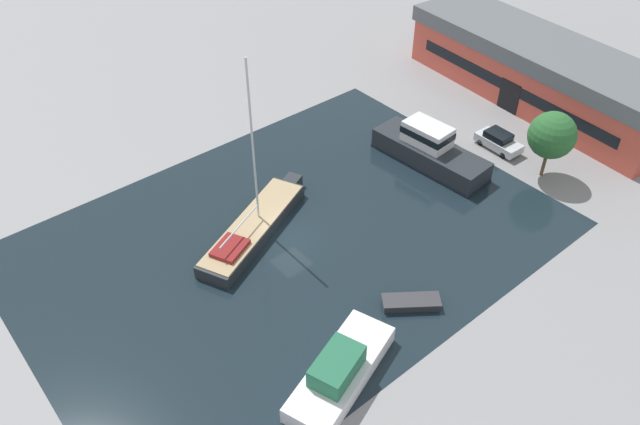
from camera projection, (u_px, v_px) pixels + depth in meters
name	position (u px, v px, depth m)	size (l,w,h in m)	color
ground_plane	(290.00, 239.00, 46.84)	(440.00, 440.00, 0.00)	gray
water_canal	(290.00, 239.00, 46.84)	(27.87, 38.69, 0.01)	black
warehouse_building	(540.00, 71.00, 61.03)	(29.22, 10.80, 5.96)	#C64C3D
quay_tree_near_building	(552.00, 135.00, 50.48)	(3.90, 3.90, 5.93)	brown
parked_car	(499.00, 141.00, 55.55)	(4.26, 2.07, 1.61)	silver
sailboat_moored	(254.00, 226.00, 46.97)	(7.36, 12.53, 14.07)	#23282D
motor_cruiser	(429.00, 150.00, 53.54)	(10.86, 4.13, 3.64)	#23282D
small_dinghy	(411.00, 302.00, 41.54)	(3.43, 3.92, 0.61)	#23282D
cabin_boat	(340.00, 371.00, 36.63)	(5.59, 9.02, 2.52)	white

